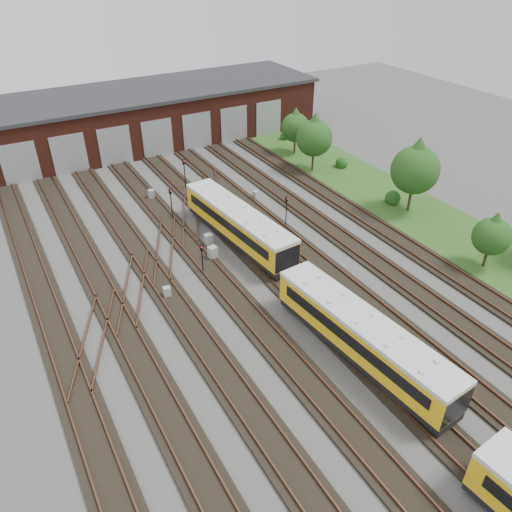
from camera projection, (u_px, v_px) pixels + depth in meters
ground at (300, 333)px, 33.06m from camera, size 120.00×120.00×0.00m
track_network at (293, 328)px, 33.36m from camera, size 30.40×70.00×0.33m
maintenance_shed at (116, 120)px, 60.34m from camera, size 51.00×12.50×6.35m
grass_verge at (405, 207)px, 48.23m from camera, size 8.00×55.00×0.05m
metro_train at (362, 336)px, 30.24m from camera, size 3.60×45.68×2.79m
signal_mast_0 at (202, 255)px, 37.88m from camera, size 0.26×0.25×2.65m
signal_mast_1 at (171, 200)px, 45.12m from camera, size 0.27×0.26×3.06m
signal_mast_2 at (184, 170)px, 50.40m from camera, size 0.29×0.27×3.27m
signal_mast_3 at (286, 208)px, 44.07m from camera, size 0.26×0.25×2.93m
relay_cabinet_0 at (167, 292)px, 36.09m from camera, size 0.60×0.53×0.89m
relay_cabinet_1 at (152, 195)px, 49.40m from camera, size 0.73×0.67×0.98m
relay_cabinet_2 at (213, 253)px, 40.27m from camera, size 0.78×0.69×1.15m
relay_cabinet_3 at (209, 240)px, 42.04m from camera, size 0.67×0.57×1.08m
relay_cabinet_4 at (256, 195)px, 49.38m from camera, size 0.65×0.59×0.90m
tree_0 at (314, 134)px, 53.36m from camera, size 3.92×3.92×6.50m
tree_1 at (295, 124)px, 57.96m from camera, size 3.34×3.34×5.53m
tree_2 at (416, 164)px, 45.03m from camera, size 4.42×4.42×7.32m
tree_3 at (493, 232)px, 37.98m from camera, size 2.94×2.94×4.87m
bush_0 at (393, 196)px, 48.52m from camera, size 1.51×1.51×1.51m
bush_1 at (342, 161)px, 56.00m from camera, size 1.36×1.36×1.36m
bush_2 at (285, 135)px, 63.55m from camera, size 1.16×1.16×1.16m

